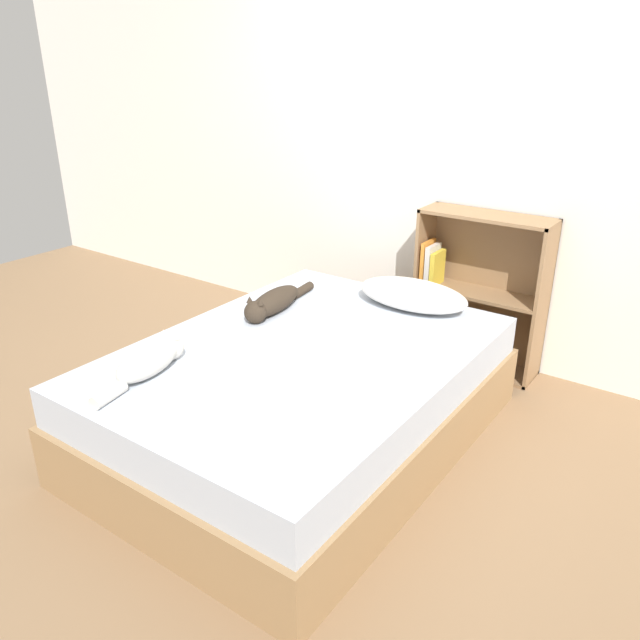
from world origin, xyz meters
TOP-DOWN VIEW (x-y plane):
  - ground_plane at (0.00, 0.00)m, footprint 8.00×8.00m
  - wall_back at (0.00, 1.43)m, footprint 8.00×0.06m
  - bed at (0.00, 0.00)m, footprint 1.46×2.01m
  - pillow at (0.17, 0.80)m, footprint 0.64×0.35m
  - cat_light at (-0.40, -0.57)m, footprint 0.23×0.56m
  - cat_dark at (-0.41, 0.28)m, footprint 0.19×0.63m
  - bookshelf at (0.36, 1.30)m, footprint 0.76×0.26m

SIDE VIEW (x-z plane):
  - ground_plane at x=0.00m, z-range 0.00..0.00m
  - bed at x=0.00m, z-range 0.00..0.49m
  - bookshelf at x=0.36m, z-range 0.01..0.97m
  - cat_dark at x=-0.41m, z-range 0.49..0.63m
  - cat_light at x=-0.40m, z-range 0.49..0.63m
  - pillow at x=0.17m, z-range 0.50..0.64m
  - wall_back at x=0.00m, z-range 0.00..2.50m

